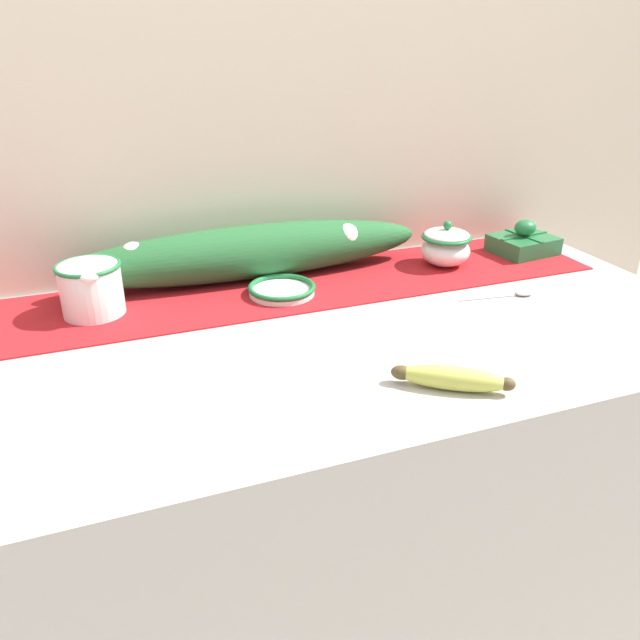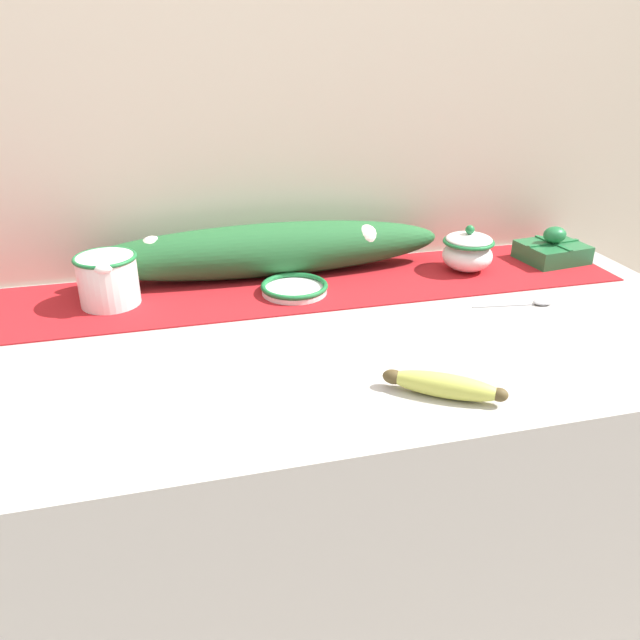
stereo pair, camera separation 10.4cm
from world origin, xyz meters
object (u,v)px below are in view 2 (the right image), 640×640
banana (444,385)px  spoon (537,303)px  gift_box (552,250)px  small_dish (294,288)px  cream_pitcher (108,278)px  sugar_bowl (468,251)px

banana → spoon: (0.32, 0.27, -0.01)m
gift_box → small_dish: bearing=-175.8°
cream_pitcher → spoon: size_ratio=0.86×
cream_pitcher → gift_box: (0.98, 0.01, -0.03)m
sugar_bowl → banana: (-0.27, -0.47, -0.03)m
sugar_bowl → spoon: (0.05, -0.21, -0.04)m
banana → small_dish: bearing=106.5°
cream_pitcher → gift_box: cream_pitcher is taller
spoon → sugar_bowl: bearing=111.6°
cream_pitcher → banana: cream_pitcher is taller
spoon → small_dish: bearing=166.8°
small_dish → gift_box: size_ratio=0.91×
sugar_bowl → small_dish: bearing=-175.1°
small_dish → spoon: bearing=-20.8°
sugar_bowl → banana: sugar_bowl is taller
small_dish → banana: 0.46m
sugar_bowl → spoon: bearing=-76.0°
banana → sugar_bowl: bearing=60.3°
sugar_bowl → small_dish: size_ratio=0.82×
gift_box → cream_pitcher: bearing=-179.4°
small_dish → spoon: 0.48m
cream_pitcher → small_dish: 0.36m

